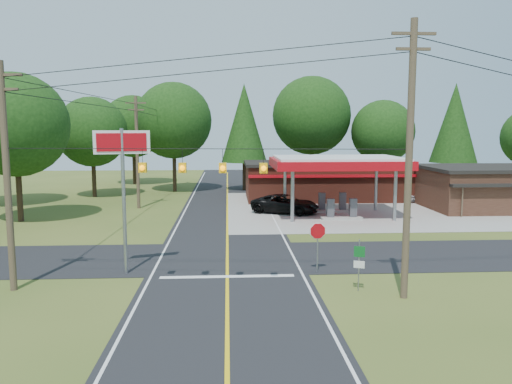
{
  "coord_description": "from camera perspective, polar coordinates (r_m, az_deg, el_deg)",
  "views": [
    {
      "loc": [
        0.06,
        -27.07,
        7.13
      ],
      "look_at": [
        2.0,
        7.0,
        2.8
      ],
      "focal_mm": 35.0,
      "sensor_mm": 36.0,
      "label": 1
    }
  ],
  "objects": [
    {
      "name": "route_sign_post",
      "position": [
        22.56,
        11.7,
        -7.66
      ],
      "size": [
        0.46,
        0.2,
        2.33
      ],
      "color": "gray",
      "rests_on": "ground"
    },
    {
      "name": "utility_pole_north",
      "position": [
        62.46,
        -9.32,
        4.96
      ],
      "size": [
        0.3,
        0.3,
        9.5
      ],
      "color": "#473828",
      "rests_on": "ground"
    },
    {
      "name": "suv_car",
      "position": [
        42.33,
        3.36,
        -1.39
      ],
      "size": [
        7.59,
        7.59,
        1.58
      ],
      "primitive_type": "imported",
      "rotation": [
        0.0,
        0.0,
        1.13
      ],
      "color": "black",
      "rests_on": "ground"
    },
    {
      "name": "cross_road",
      "position": [
        27.99,
        -3.3,
        -7.51
      ],
      "size": [
        70.0,
        7.0,
        0.02
      ],
      "primitive_type": "cube",
      "color": "black",
      "rests_on": "ground"
    },
    {
      "name": "utility_pole_far_left",
      "position": [
        45.83,
        -13.43,
        4.62
      ],
      "size": [
        1.8,
        0.3,
        10.0
      ],
      "color": "#473828",
      "rests_on": "ground"
    },
    {
      "name": "ground",
      "position": [
        28.0,
        -3.3,
        -7.54
      ],
      "size": [
        120.0,
        120.0,
        0.0
      ],
      "primitive_type": "plane",
      "color": "#3C501C",
      "rests_on": "ground"
    },
    {
      "name": "main_highway",
      "position": [
        27.99,
        -3.3,
        -7.52
      ],
      "size": [
        8.0,
        120.0,
        0.02
      ],
      "primitive_type": "cube",
      "color": "black",
      "rests_on": "ground"
    },
    {
      "name": "utility_pole_near_right",
      "position": [
        21.44,
        17.09,
        3.78
      ],
      "size": [
        1.8,
        0.3,
        11.5
      ],
      "color": "#473828",
      "rests_on": "ground"
    },
    {
      "name": "treeline_backdrop",
      "position": [
        51.09,
        -2.43,
        7.63
      ],
      "size": [
        70.27,
        51.59,
        13.3
      ],
      "color": "#332316",
      "rests_on": "ground"
    },
    {
      "name": "big_stop_sign",
      "position": [
        24.89,
        -14.99,
        2.89
      ],
      "size": [
        2.57,
        0.85,
        7.16
      ],
      "color": "gray",
      "rests_on": "ground"
    },
    {
      "name": "gas_canopy",
      "position": [
        41.16,
        9.31,
        3.15
      ],
      "size": [
        10.6,
        7.4,
        4.88
      ],
      "color": "gray",
      "rests_on": "ground"
    },
    {
      "name": "utility_pole_near_left",
      "position": [
        24.13,
        -26.6,
        1.88
      ],
      "size": [
        1.8,
        0.3,
        10.0
      ],
      "color": "#473828",
      "rests_on": "ground"
    },
    {
      "name": "lane_center_yellow",
      "position": [
        27.99,
        -3.3,
        -7.49
      ],
      "size": [
        0.15,
        110.0,
        0.0
      ],
      "primitive_type": "cube",
      "color": "yellow",
      "rests_on": "main_highway"
    },
    {
      "name": "sedan_car",
      "position": [
        51.38,
        16.02,
        -0.27
      ],
      "size": [
        5.37,
        5.37,
        1.34
      ],
      "primitive_type": "imported",
      "rotation": [
        0.0,
        0.0,
        0.52
      ],
      "color": "silver",
      "rests_on": "ground"
    },
    {
      "name": "octagonal_stop_sign",
      "position": [
        25.02,
        7.07,
        -4.89
      ],
      "size": [
        0.88,
        0.18,
        2.54
      ],
      "color": "gray",
      "rests_on": "ground"
    },
    {
      "name": "convenience_store",
      "position": [
        51.3,
        7.93,
        1.33
      ],
      "size": [
        16.4,
        7.55,
        3.8
      ],
      "color": "maroon",
      "rests_on": "ground"
    },
    {
      "name": "overhead_beacons",
      "position": [
        21.12,
        -6.15,
        4.69
      ],
      "size": [
        17.04,
        2.04,
        1.03
      ],
      "color": "black",
      "rests_on": "ground"
    }
  ]
}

